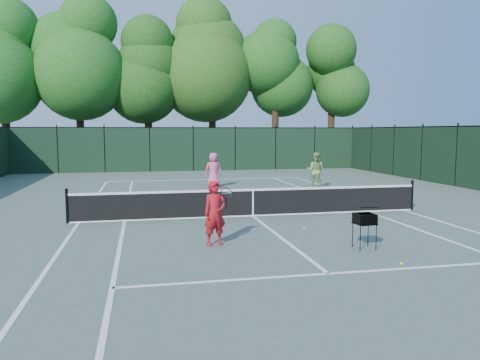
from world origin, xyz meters
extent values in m
plane|color=#4C5D52|center=(0.00, 0.00, 0.00)|extent=(90.00, 90.00, 0.00)
cube|color=white|center=(-5.49, 0.00, 0.00)|extent=(0.10, 23.77, 0.01)
cube|color=white|center=(5.49, 0.00, 0.00)|extent=(0.10, 23.77, 0.01)
cube|color=white|center=(-4.12, 0.00, 0.00)|extent=(0.10, 23.77, 0.01)
cube|color=white|center=(4.12, 0.00, 0.00)|extent=(0.10, 23.77, 0.01)
cube|color=white|center=(0.00, 11.88, 0.00)|extent=(10.97, 0.10, 0.01)
cube|color=white|center=(0.00, -6.40, 0.00)|extent=(8.23, 0.10, 0.01)
cube|color=white|center=(0.00, 6.40, 0.00)|extent=(8.23, 0.10, 0.01)
cube|color=white|center=(0.00, 0.00, 0.00)|extent=(0.10, 12.80, 0.01)
cube|color=black|center=(0.00, 0.00, 0.46)|extent=(11.60, 0.03, 0.85)
cube|color=white|center=(0.00, 0.00, 0.88)|extent=(11.60, 0.05, 0.07)
cube|color=white|center=(0.00, 0.00, 0.02)|extent=(11.60, 0.05, 0.04)
cube|color=white|center=(0.00, 0.00, 0.46)|extent=(0.05, 0.04, 0.91)
cylinder|color=black|center=(-5.80, 0.00, 0.53)|extent=(0.09, 0.09, 1.06)
cylinder|color=black|center=(5.80, 0.00, 0.53)|extent=(0.09, 0.09, 1.06)
cube|color=black|center=(0.00, 18.00, 1.50)|extent=(24.00, 0.05, 3.00)
cylinder|color=black|center=(-13.00, 21.50, 2.25)|extent=(0.56, 0.56, 4.50)
ellipsoid|color=#164E18|center=(-13.00, 21.50, 8.18)|extent=(6.40, 6.40, 9.92)
cylinder|color=black|center=(-8.00, 22.00, 2.40)|extent=(0.56, 0.56, 4.80)
ellipsoid|color=#184E16|center=(-8.00, 22.00, 8.71)|extent=(6.80, 6.80, 10.54)
cylinder|color=black|center=(-3.00, 21.80, 2.15)|extent=(0.56, 0.56, 4.30)
ellipsoid|color=#174513|center=(-3.00, 21.80, 7.75)|extent=(6.00, 6.00, 9.30)
cylinder|color=black|center=(2.00, 22.30, 2.50)|extent=(0.56, 0.56, 5.00)
ellipsoid|color=#214C15|center=(2.00, 22.30, 9.03)|extent=(7.00, 7.00, 10.85)
cylinder|color=black|center=(7.00, 21.60, 2.30)|extent=(0.56, 0.56, 4.60)
ellipsoid|color=#174D16|center=(7.00, 21.60, 8.16)|extent=(6.20, 6.20, 9.61)
cylinder|color=black|center=(12.00, 22.10, 2.20)|extent=(0.56, 0.56, 4.40)
ellipsoid|color=#184914|center=(12.00, 22.10, 7.74)|extent=(5.80, 5.80, 8.99)
imported|color=#AD131C|center=(-1.82, -3.65, 0.79)|extent=(0.65, 0.50, 1.58)
cylinder|color=black|center=(-1.47, -3.21, 0.95)|extent=(0.03, 0.03, 0.30)
torus|color=black|center=(-1.47, -3.21, 1.22)|extent=(0.30, 0.10, 0.30)
imported|color=#E75188|center=(-0.09, 8.02, 0.87)|extent=(0.86, 0.56, 1.74)
imported|color=#7FA452|center=(4.69, 6.54, 0.88)|extent=(1.08, 1.02, 1.77)
cylinder|color=black|center=(1.40, -4.93, 0.30)|extent=(0.02, 0.02, 0.60)
cylinder|color=black|center=(1.80, -4.93, 0.30)|extent=(0.02, 0.02, 0.60)
cylinder|color=black|center=(1.40, -4.52, 0.30)|extent=(0.02, 0.02, 0.60)
cylinder|color=black|center=(1.80, -4.52, 0.30)|extent=(0.02, 0.02, 0.60)
cube|color=black|center=(1.60, -4.72, 0.73)|extent=(0.51, 0.51, 0.25)
sphere|color=gold|center=(1.60, -4.72, 0.65)|extent=(0.07, 0.07, 0.07)
sphere|color=gold|center=(1.60, -4.72, 0.65)|extent=(0.07, 0.07, 0.07)
sphere|color=gold|center=(1.60, -4.72, 0.65)|extent=(0.07, 0.07, 0.07)
sphere|color=gold|center=(1.60, -4.72, 0.65)|extent=(0.07, 0.07, 0.07)
sphere|color=gold|center=(1.60, -4.72, 0.65)|extent=(0.07, 0.07, 0.07)
sphere|color=gold|center=(1.60, -4.72, 0.65)|extent=(0.07, 0.07, 0.07)
sphere|color=gold|center=(1.60, -4.72, 0.65)|extent=(0.07, 0.07, 0.07)
sphere|color=gold|center=(1.60, -4.72, 0.65)|extent=(0.07, 0.07, 0.07)
sphere|color=gold|center=(1.60, -4.72, 0.65)|extent=(0.07, 0.07, 0.07)
sphere|color=gold|center=(1.60, -4.72, 0.65)|extent=(0.07, 0.07, 0.07)
sphere|color=gold|center=(1.60, -4.72, 0.65)|extent=(0.07, 0.07, 0.07)
sphere|color=gold|center=(1.60, -4.72, 0.65)|extent=(0.07, 0.07, 0.07)
sphere|color=yellow|center=(1.73, -6.16, 0.03)|extent=(0.07, 0.07, 0.07)
sphere|color=#CBD22B|center=(0.91, -2.46, 0.03)|extent=(0.07, 0.07, 0.07)
camera|label=1|loc=(-3.54, -14.80, 2.80)|focal=35.00mm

